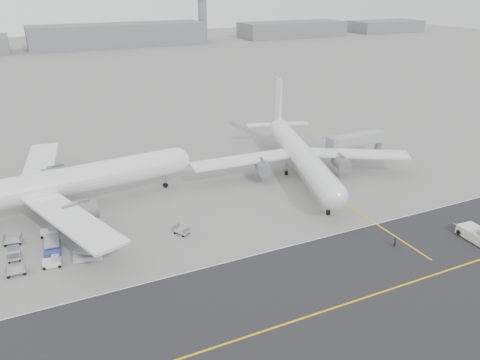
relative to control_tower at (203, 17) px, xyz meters
name	(u,v)px	position (x,y,z in m)	size (l,w,h in m)	color
ground	(212,257)	(-100.00, -265.00, -16.25)	(700.00, 700.00, 0.00)	gray
taxiway	(303,318)	(-94.98, -282.98, -16.24)	(220.00, 59.00, 0.03)	#28282A
horizon_buildings	(104,47)	(-70.00, -5.00, -16.25)	(520.00, 28.00, 28.00)	slate
control_tower	(203,17)	(0.00, 0.00, 0.00)	(7.00, 7.00, 31.25)	slate
airliner_a	(52,185)	(-120.31, -238.49, -10.85)	(54.34, 53.51, 18.76)	white
airliner_b	(300,154)	(-70.19, -242.02, -11.39)	(46.59, 47.58, 16.84)	white
pushback_tug	(480,236)	(-58.73, -279.02, -15.21)	(3.67, 8.99, 2.55)	beige
jet_bridge	(357,141)	(-52.22, -238.54, -12.06)	(15.89, 3.16, 6.01)	gray
gse_cluster	(34,254)	(-124.79, -252.42, -16.25)	(23.68, 17.86, 2.15)	#9F9EA4
stray_dolly	(182,234)	(-101.95, -256.11, -16.25)	(1.52, 2.47, 1.52)	silver
ground_crew_a	(395,242)	(-72.45, -274.53, -15.45)	(0.59, 0.39, 1.61)	black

